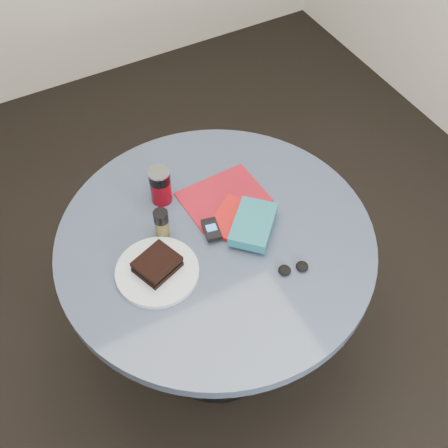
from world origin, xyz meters
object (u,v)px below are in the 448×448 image
red_book (233,219)px  headphones (293,268)px  soda_can (160,186)px  mp3_player (211,229)px  magazine (223,197)px  sandwich (157,264)px  pepper_grinder (162,223)px  novel (253,224)px  table (216,267)px  plate (157,272)px

red_book → headphones: 0.26m
soda_can → mp3_player: soda_can is taller
soda_can → magazine: (0.18, -0.09, -0.06)m
sandwich → pepper_grinder: (0.07, 0.12, 0.02)m
soda_can → headphones: size_ratio=1.30×
red_book → novel: 0.08m
soda_can → novel: 0.32m
soda_can → red_book: (0.16, -0.19, -0.05)m
novel → mp3_player: size_ratio=1.99×
red_book → mp3_player: mp3_player is taller
sandwich → mp3_player: size_ratio=1.63×
headphones → mp3_player: bearing=122.4°
soda_can → pepper_grinder: size_ratio=1.23×
table → plate: (-0.21, -0.03, 0.17)m
table → plate: plate is taller
headphones → magazine: bearing=97.3°
soda_can → novel: (0.19, -0.26, -0.03)m
sandwich → novel: sandwich is taller
soda_can → novel: bearing=-53.1°
table → soda_can: 0.33m
plate → novel: (0.33, 0.00, 0.03)m
pepper_grinder → red_book: size_ratio=0.62×
plate → mp3_player: size_ratio=2.74×
soda_can → headphones: (0.23, -0.44, -0.05)m
sandwich → headphones: 0.40m
plate → magazine: 0.36m
table → sandwich: sandwich is taller
table → sandwich: size_ratio=6.78×
soda_can → pepper_grinder: 0.15m
sandwich → pepper_grinder: pepper_grinder is taller
plate → soda_can: bearing=62.7°
plate → red_book: (0.29, 0.07, 0.00)m
sandwich → table: bearing=8.1°
sandwich → soda_can: bearing=63.0°
red_book → magazine: bearing=42.8°
red_book → table: bearing=165.1°
red_book → novel: novel is taller
table → headphones: 0.31m
plate → novel: novel is taller
plate → soda_can: size_ratio=1.90×
pepper_grinder → red_book: bearing=-15.2°
pepper_grinder → mp3_player: bearing=-28.5°
mp3_player → novel: bearing=-23.6°
mp3_player → red_book: bearing=8.8°
sandwich → magazine: (0.31, 0.16, -0.03)m
sandwich → mp3_player: bearing=13.1°
sandwich → magazine: 0.35m
novel → plate: bearing=134.6°
pepper_grinder → mp3_player: (0.13, -0.07, -0.03)m
soda_can → pepper_grinder: bearing=-113.4°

